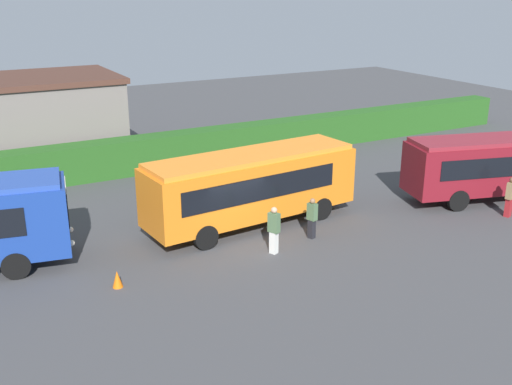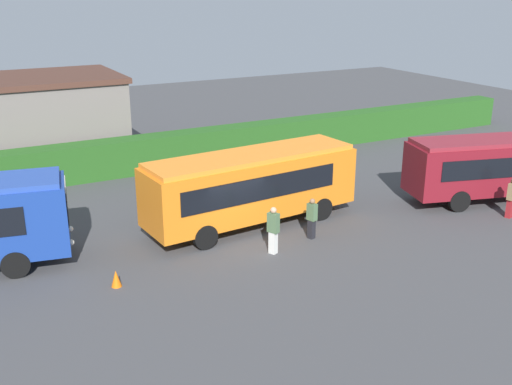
{
  "view_description": "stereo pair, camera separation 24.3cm",
  "coord_description": "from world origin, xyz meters",
  "px_view_note": "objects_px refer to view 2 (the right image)",
  "views": [
    {
      "loc": [
        -10.12,
        -20.24,
        9.82
      ],
      "look_at": [
        1.3,
        0.61,
        1.63
      ],
      "focal_mm": 42.64,
      "sensor_mm": 36.0,
      "label": 1
    },
    {
      "loc": [
        -9.9,
        -20.36,
        9.82
      ],
      "look_at": [
        1.3,
        0.61,
        1.63
      ],
      "focal_mm": 42.64,
      "sensor_mm": 36.0,
      "label": 2
    }
  ],
  "objects_px": {
    "person_center": "(273,229)",
    "person_far": "(511,197)",
    "bus_orange": "(252,184)",
    "person_right": "(312,217)",
    "traffic_cone": "(116,278)",
    "bus_maroon": "(508,164)"
  },
  "relations": [
    {
      "from": "person_center",
      "to": "traffic_cone",
      "type": "height_order",
      "value": "person_center"
    },
    {
      "from": "bus_orange",
      "to": "person_far",
      "type": "relative_size",
      "value": 5.23
    },
    {
      "from": "bus_maroon",
      "to": "person_far",
      "type": "distance_m",
      "value": 2.65
    },
    {
      "from": "bus_maroon",
      "to": "person_right",
      "type": "distance_m",
      "value": 10.81
    },
    {
      "from": "bus_maroon",
      "to": "person_far",
      "type": "bearing_deg",
      "value": -118.6
    },
    {
      "from": "bus_orange",
      "to": "person_right",
      "type": "relative_size",
      "value": 5.6
    },
    {
      "from": "person_center",
      "to": "person_right",
      "type": "distance_m",
      "value": 2.16
    },
    {
      "from": "person_center",
      "to": "person_far",
      "type": "bearing_deg",
      "value": 148.03
    },
    {
      "from": "traffic_cone",
      "to": "bus_orange",
      "type": "bearing_deg",
      "value": 22.87
    },
    {
      "from": "person_right",
      "to": "traffic_cone",
      "type": "xyz_separation_m",
      "value": [
        -8.17,
        -0.37,
        -0.6
      ]
    },
    {
      "from": "bus_orange",
      "to": "traffic_cone",
      "type": "xyz_separation_m",
      "value": [
        -6.73,
        -2.84,
        -1.53
      ]
    },
    {
      "from": "bus_maroon",
      "to": "person_far",
      "type": "relative_size",
      "value": 5.44
    },
    {
      "from": "person_right",
      "to": "person_far",
      "type": "xyz_separation_m",
      "value": [
        9.0,
        -2.18,
        0.06
      ]
    },
    {
      "from": "bus_orange",
      "to": "person_right",
      "type": "height_order",
      "value": "bus_orange"
    },
    {
      "from": "bus_orange",
      "to": "person_far",
      "type": "distance_m",
      "value": 11.46
    },
    {
      "from": "person_right",
      "to": "traffic_cone",
      "type": "relative_size",
      "value": 2.85
    },
    {
      "from": "person_center",
      "to": "bus_maroon",
      "type": "bearing_deg",
      "value": 157.19
    },
    {
      "from": "bus_maroon",
      "to": "person_center",
      "type": "distance_m",
      "value": 12.89
    },
    {
      "from": "person_right",
      "to": "person_far",
      "type": "distance_m",
      "value": 9.26
    },
    {
      "from": "person_center",
      "to": "person_far",
      "type": "relative_size",
      "value": 1.03
    },
    {
      "from": "person_right",
      "to": "person_far",
      "type": "height_order",
      "value": "person_far"
    },
    {
      "from": "bus_orange",
      "to": "person_right",
      "type": "bearing_deg",
      "value": -64.32
    }
  ]
}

